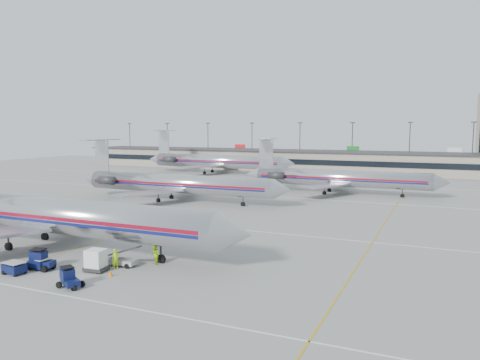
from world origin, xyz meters
The scene contains 17 objects.
ground centered at (0.00, 0.00, 0.00)m, with size 260.00×260.00×0.00m, color gray.
apron_markings centered at (0.00, 10.00, 0.01)m, with size 160.00×0.15×0.02m, color silver.
terminal centered at (0.00, 97.97, 3.16)m, with size 162.00×17.00×6.25m.
light_mast_row centered at (0.00, 112.00, 8.58)m, with size 163.60×0.40×15.28m.
jet_foreground centered at (-4.22, -7.08, 3.80)m, with size 50.05×29.47×13.10m.
jet_second_row centered at (-8.05, 27.44, 3.30)m, with size 43.45×25.58×11.37m.
jet_third_row centered at (17.30, 48.99, 3.28)m, with size 41.34×25.43×11.30m.
jet_back_row centered at (-24.37, 76.67, 3.74)m, with size 47.12×28.98×12.88m.
tug_center centered at (2.49, -13.56, 0.91)m, with size 2.65×1.72×1.99m.
tug_right centered at (8.72, -16.34, 0.81)m, with size 2.44×2.05×1.78m.
cart_inner centered at (2.40, -13.49, 0.56)m, with size 2.03×1.55×1.06m.
cart_outer centered at (1.38, -15.57, 0.60)m, with size 2.12×1.57×1.13m.
uld_container centered at (7.72, -11.83, 1.05)m, with size 2.11×1.81×2.07m.
belt_loader centered at (8.69, -9.50, 0.58)m, with size 4.13×1.49×2.16m.
ramp_worker_near centered at (9.07, -10.63, 0.99)m, with size 0.72×0.47×1.98m, color #9DD113.
ramp_worker_far centered at (11.59, -7.77, 0.97)m, with size 0.94×0.74×1.94m, color #97CE13.
cone_right centered at (10.00, -12.55, 0.29)m, with size 0.43×0.43×0.59m, color #FC6608.
Camera 1 is at (37.32, -45.59, 13.46)m, focal length 35.00 mm.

